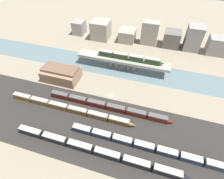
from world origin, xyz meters
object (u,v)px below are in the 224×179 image
(warehouse_building, at_px, (61,74))
(train_yard_near, at_px, (96,151))
(train_yard_mid, at_px, (147,147))
(train_yard_outer, at_px, (108,106))
(train_on_bridge, at_px, (130,58))
(train_yard_far, at_px, (70,109))

(warehouse_building, bearing_deg, train_yard_near, -46.39)
(train_yard_mid, distance_m, train_yard_outer, 30.23)
(train_on_bridge, distance_m, train_yard_far, 51.99)
(train_yard_outer, bearing_deg, train_yard_far, -158.75)
(train_yard_mid, relative_size, train_yard_outer, 1.05)
(train_yard_mid, distance_m, train_yard_far, 45.50)
(train_yard_near, xyz_separation_m, train_yard_far, (-22.66, 18.87, -0.18))
(train_yard_mid, bearing_deg, train_yard_near, -157.75)
(train_yard_far, relative_size, warehouse_building, 3.17)
(train_on_bridge, relative_size, train_yard_outer, 0.62)
(train_yard_near, xyz_separation_m, train_yard_mid, (21.73, 8.89, -0.30))
(train_yard_mid, distance_m, warehouse_building, 70.28)
(train_yard_near, bearing_deg, train_yard_far, 140.22)
(train_yard_far, bearing_deg, train_yard_mid, -12.66)
(train_on_bridge, distance_m, train_yard_near, 65.13)
(train_yard_near, distance_m, warehouse_building, 58.23)
(train_on_bridge, bearing_deg, train_yard_near, -90.50)
(train_yard_far, bearing_deg, train_yard_outer, 21.25)
(train_yard_near, distance_m, train_yard_mid, 23.48)
(train_yard_outer, relative_size, warehouse_building, 3.08)
(train_yard_near, bearing_deg, warehouse_building, 133.61)
(train_on_bridge, xyz_separation_m, train_yard_near, (-0.56, -64.59, -8.32))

